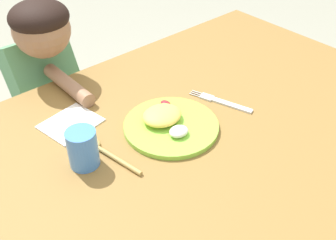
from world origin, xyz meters
TOP-DOWN VIEW (x-y plane):
  - dining_table at (0.00, 0.00)m, footprint 1.41×0.93m
  - plate at (-0.04, 0.05)m, footprint 0.25×0.25m
  - fork at (0.15, 0.03)m, footprint 0.08×0.19m
  - spoon at (-0.23, 0.10)m, footprint 0.06×0.20m
  - drinking_cup at (-0.28, 0.08)m, footprint 0.07×0.07m
  - person at (-0.15, 0.57)m, footprint 0.21×0.42m
  - napkin at (-0.23, 0.24)m, footprint 0.16×0.15m

SIDE VIEW (x-z plane):
  - person at x=-0.15m, z-range 0.05..1.01m
  - dining_table at x=0.00m, z-range 0.26..0.97m
  - napkin at x=-0.23m, z-range 0.71..0.72m
  - fork at x=0.15m, z-range 0.71..0.72m
  - spoon at x=-0.23m, z-range 0.71..0.73m
  - plate at x=-0.04m, z-range 0.70..0.75m
  - drinking_cup at x=-0.28m, z-range 0.71..0.81m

